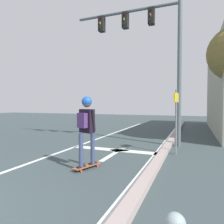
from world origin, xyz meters
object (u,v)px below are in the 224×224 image
(skateboard, at_px, (87,166))
(street_sign_post, at_px, (176,112))
(skater, at_px, (86,122))
(traffic_signal_mast, at_px, (148,40))

(skateboard, xyz_separation_m, street_sign_post, (1.94, 2.37, 1.30))
(skateboard, relative_size, street_sign_post, 0.40)
(skater, height_order, traffic_signal_mast, traffic_signal_mast)
(traffic_signal_mast, bearing_deg, skateboard, -100.82)
(skater, height_order, street_sign_post, street_sign_post)
(skater, relative_size, street_sign_post, 0.83)
(skateboard, xyz_separation_m, skater, (-0.00, -0.01, 1.12))
(traffic_signal_mast, height_order, street_sign_post, traffic_signal_mast)
(skater, xyz_separation_m, traffic_signal_mast, (0.72, 3.75, 3.01))
(skateboard, relative_size, skater, 0.48)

